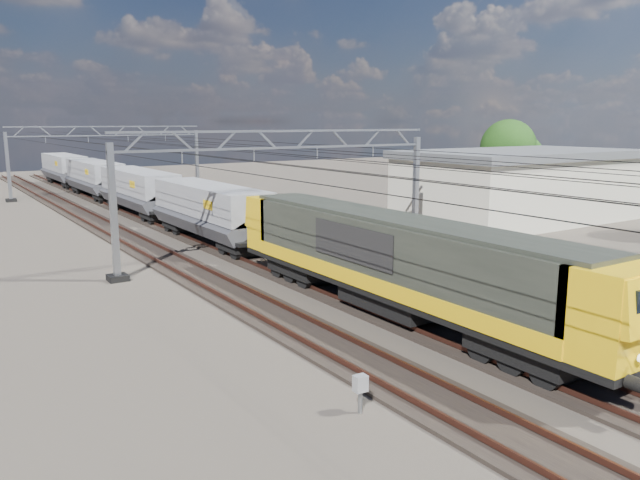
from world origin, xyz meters
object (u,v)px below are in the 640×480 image
catenary_gantry_mid (287,189)px  hopper_wagon_third (94,176)px  catenary_gantry_far (110,158)px  trackside_cabinet (360,385)px  hopper_wagon_lead (210,209)px  hopper_wagon_mid (139,188)px  hopper_wagon_fourth (64,167)px  tree_far (512,150)px  industrial_shed (519,185)px  locomotive (395,259)px

catenary_gantry_mid → hopper_wagon_third: bearing=93.3°
catenary_gantry_far → trackside_cabinet: (-8.09, -53.54, -3.12)m
catenary_gantry_mid → catenary_gantry_far: (0.00, 36.00, 0.00)m
catenary_gantry_far → hopper_wagon_third: 3.03m
hopper_wagon_lead → hopper_wagon_mid: bearing=90.0°
hopper_wagon_fourth → hopper_wagon_lead: bearing=-90.0°
trackside_cabinet → tree_far: (38.41, 27.33, 4.17)m
hopper_wagon_mid → hopper_wagon_third: bearing=90.0°
hopper_wagon_lead → tree_far: size_ratio=1.67×
industrial_shed → hopper_wagon_third: bearing=126.5°
hopper_wagon_mid → catenary_gantry_far: bearing=82.8°
catenary_gantry_mid → hopper_wagon_fourth: bearing=92.4°
trackside_cabinet → tree_far: tree_far is taller
catenary_gantry_mid → catenary_gantry_far: bearing=90.0°
locomotive → tree_far: size_ratio=2.71×
hopper_wagon_third → industrial_shed: 40.38m
catenary_gantry_far → hopper_wagon_lead: size_ratio=1.53×
catenary_gantry_mid → tree_far: tree_far is taller
industrial_shed → tree_far: (8.32, 7.79, 2.23)m
hopper_wagon_mid → industrial_shed: industrial_shed is taller
hopper_wagon_mid → trackside_cabinet: (-6.09, -37.80, -1.44)m
hopper_wagon_lead → hopper_wagon_fourth: bearing=90.0°
hopper_wagon_fourth → tree_far: size_ratio=1.67×
trackside_cabinet → industrial_shed: size_ratio=0.06×
catenary_gantry_far → hopper_wagon_fourth: bearing=99.0°
hopper_wagon_third → catenary_gantry_far: bearing=37.5°
locomotive → hopper_wagon_fourth: size_ratio=1.62×
tree_far → hopper_wagon_lead: bearing=-173.4°
hopper_wagon_lead → catenary_gantry_far: bearing=86.2°
catenary_gantry_far → tree_far: size_ratio=2.56×
catenary_gantry_far → locomotive: (-2.00, -47.63, -1.58)m
locomotive → hopper_wagon_lead: (-0.00, 17.70, -0.09)m
hopper_wagon_fourth → industrial_shed: (24.00, -46.67, 0.49)m
industrial_shed → trackside_cabinet: bearing=-147.0°
hopper_wagon_fourth → tree_far: 50.63m
catenary_gantry_far → hopper_wagon_lead: 30.05m
catenary_gantry_mid → hopper_wagon_lead: 6.60m
locomotive → hopper_wagon_fourth: bearing=90.0°
catenary_gantry_far → tree_far: (30.32, -26.21, 1.05)m
hopper_wagon_lead → trackside_cabinet: hopper_wagon_lead is taller
hopper_wagon_mid → hopper_wagon_fourth: (0.00, 28.40, 0.00)m
hopper_wagon_mid → industrial_shed: size_ratio=0.70×
hopper_wagon_mid → hopper_wagon_third: size_ratio=1.00×
hopper_wagon_mid → catenary_gantry_mid: bearing=-84.4°
hopper_wagon_fourth → trackside_cabinet: bearing=-95.3°
hopper_wagon_third → tree_far: tree_far is taller
catenary_gantry_mid → industrial_shed: size_ratio=1.07×
catenary_gantry_far → tree_far: bearing=-40.8°
hopper_wagon_fourth → tree_far: bearing=-50.3°
locomotive → hopper_wagon_lead: locomotive is taller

